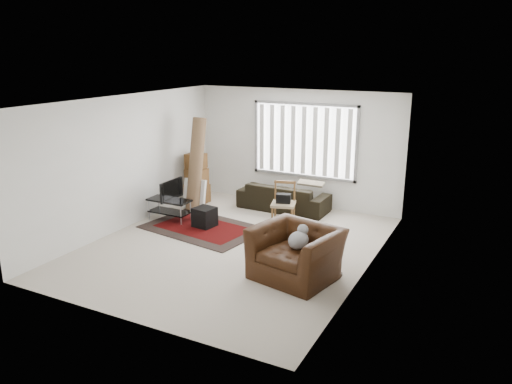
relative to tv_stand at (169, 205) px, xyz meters
The scene contains 11 objects.
room 2.44m from the tv_stand, ahead, with size 6.00×6.02×2.71m.
persian_rug 0.98m from the tv_stand, ahead, with size 2.55×1.91×0.02m.
tv_stand is the anchor object (origin of this frame).
tv 0.35m from the tv_stand, 135.00° to the left, with size 0.76×0.10×0.44m, color black.
subwoofer 0.92m from the tv_stand, ahead, with size 0.40×0.40×0.40m, color black.
moving_boxes 1.39m from the tv_stand, 97.99° to the left, with size 0.51×0.48×1.19m.
white_flatpack 0.92m from the tv_stand, 88.06° to the left, with size 0.55×0.08×0.70m, color silver.
rolled_rug 1.21m from the tv_stand, 86.52° to the left, with size 0.31×0.31×2.09m, color brown.
sofa 2.61m from the tv_stand, 43.78° to the left, with size 2.07×0.90×0.80m, color black.
side_chair 2.46m from the tv_stand, 21.03° to the left, with size 0.60×0.60×0.90m.
armchair 3.76m from the tv_stand, 21.21° to the right, with size 1.50×1.37×0.95m.
Camera 1 is at (4.35, -7.59, 3.56)m, focal length 35.00 mm.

